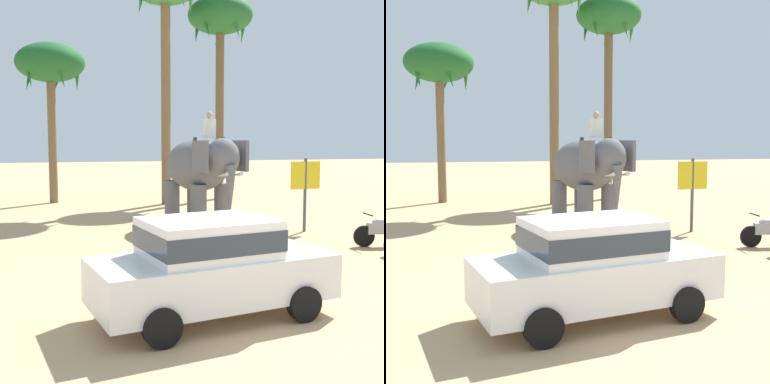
{
  "view_description": "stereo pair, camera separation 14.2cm",
  "coord_description": "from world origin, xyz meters",
  "views": [
    {
      "loc": [
        -2.85,
        -7.95,
        3.03
      ],
      "look_at": [
        0.57,
        5.3,
        1.6
      ],
      "focal_mm": 47.8,
      "sensor_mm": 36.0,
      "label": 1
    },
    {
      "loc": [
        -2.71,
        -7.99,
        3.03
      ],
      "look_at": [
        0.57,
        5.3,
        1.6
      ],
      "focal_mm": 47.8,
      "sensor_mm": 36.0,
      "label": 2
    }
  ],
  "objects": [
    {
      "name": "signboard_yellow",
      "position": [
        4.84,
        7.14,
        1.69
      ],
      "size": [
        1.0,
        0.1,
        2.4
      ],
      "color": "#4C4C51",
      "rests_on": "ground"
    },
    {
      "name": "elephant_with_mahout",
      "position": [
        1.58,
        8.2,
        1.99
      ],
      "size": [
        2.39,
        4.02,
        3.88
      ],
      "color": "slate",
      "rests_on": "ground"
    },
    {
      "name": "motorcycle_end_of_row",
      "position": [
        5.96,
        4.47,
        0.46
      ],
      "size": [
        1.8,
        0.55,
        0.94
      ],
      "color": "black",
      "rests_on": "ground"
    },
    {
      "name": "ground_plane",
      "position": [
        0.0,
        0.0,
        0.0
      ],
      "size": [
        120.0,
        120.0,
        0.0
      ],
      "primitive_type": "plane",
      "color": "tan"
    },
    {
      "name": "palm_tree_left_of_road",
      "position": [
        -3.2,
        17.07,
        6.36
      ],
      "size": [
        3.2,
        3.2,
        7.45
      ],
      "color": "brown",
      "rests_on": "ground"
    },
    {
      "name": "palm_tree_behind_elephant",
      "position": [
        4.92,
        16.67,
        8.68
      ],
      "size": [
        3.2,
        3.2,
        9.96
      ],
      "color": "brown",
      "rests_on": "ground"
    },
    {
      "name": "car_sedan_foreground",
      "position": [
        -0.43,
        0.15,
        0.93
      ],
      "size": [
        4.35,
        2.43,
        1.7
      ],
      "color": "white",
      "rests_on": "ground"
    }
  ]
}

